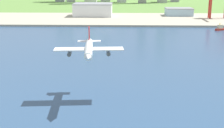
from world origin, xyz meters
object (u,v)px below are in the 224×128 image
Objects in this scene: tugboat_small at (221,28)px; warehouse_annex at (179,12)px; warehouse_main at (93,10)px; airplane_landing at (89,49)px.

tugboat_small is 131.11m from warehouse_annex.
warehouse_main reaches higher than warehouse_annex.
warehouse_annex is (132.01, 9.13, -3.66)m from warehouse_main.
airplane_landing is at bearing -85.21° from warehouse_main.
airplane_landing is 2.22× the size of tugboat_small.
tugboat_small is at bearing -77.55° from warehouse_annex.
airplane_landing is 346.12m from warehouse_main.
warehouse_annex is at bearing 73.74° from airplane_landing.
warehouse_annex reaches higher than tugboat_small.
airplane_landing is 0.65× the size of warehouse_main.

